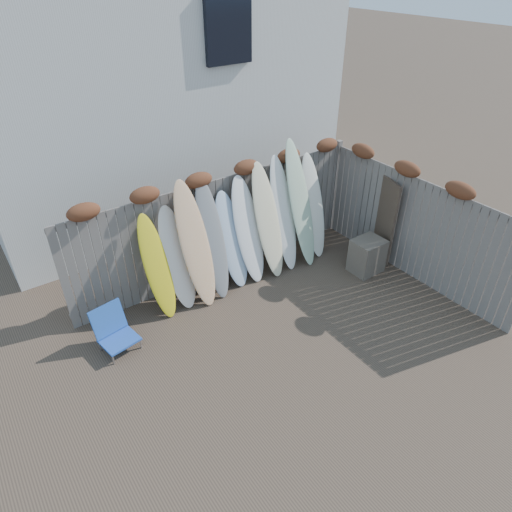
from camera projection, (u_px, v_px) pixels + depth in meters
ground at (297, 338)px, 7.65m from camera, size 80.00×80.00×0.00m
back_fence at (222, 218)px, 8.65m from camera, size 6.05×0.28×2.24m
right_fence at (414, 222)px, 8.63m from camera, size 0.28×4.40×2.24m
house at (141, 66)px, 10.52m from camera, size 8.50×5.50×6.33m
beach_chair at (114, 330)px, 7.33m from camera, size 0.64×0.67×0.73m
wooden_crate at (367, 256)px, 9.08m from camera, size 0.61×0.50×0.71m
lattice_panel at (378, 216)px, 9.34m from camera, size 0.44×1.14×1.79m
surfboard_0 at (157, 267)px, 7.75m from camera, size 0.51×0.70×1.86m
surfboard_1 at (177, 259)px, 7.97m from camera, size 0.55×0.68×1.86m
surfboard_2 at (195, 245)px, 7.95m from camera, size 0.60×0.83×2.26m
surfboard_3 at (212, 240)px, 8.18m from camera, size 0.50×0.79×2.17m
surfboard_4 at (232, 240)px, 8.50m from camera, size 0.61×0.71×1.84m
surfboard_5 at (248, 230)px, 8.60m from camera, size 0.58×0.75×2.04m
surfboard_6 at (268, 221)px, 8.71m from camera, size 0.58×0.81×2.22m
surfboard_7 at (283, 214)px, 8.92m from camera, size 0.48×0.80×2.24m
surfboard_8 at (300, 205)px, 8.99m from camera, size 0.57×0.91×2.49m
surfboard_9 at (313, 206)px, 9.34m from camera, size 0.51×0.77×2.11m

